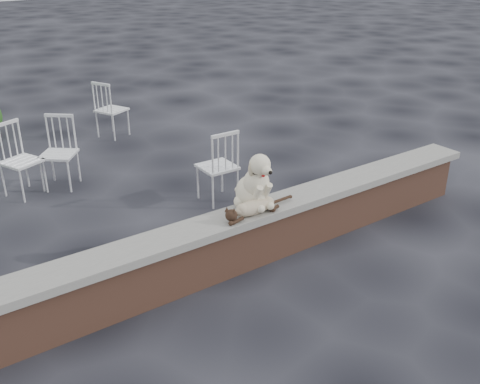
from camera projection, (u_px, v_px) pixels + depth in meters
ground at (251, 261)px, 5.57m from camera, size 60.00×60.00×0.00m
brick_wall at (251, 240)px, 5.46m from camera, size 6.00×0.30×0.50m
capstone at (251, 214)px, 5.34m from camera, size 6.20×0.40×0.08m
dog at (252, 179)px, 5.29m from camera, size 0.39×0.51×0.60m
cat at (254, 206)px, 5.22m from camera, size 1.00×0.24×0.17m
chair_b at (58, 153)px, 7.09m from camera, size 0.79×0.79×0.94m
chair_a at (21, 160)px, 6.86m from camera, size 0.74×0.74×0.94m
chair_c at (217, 165)px, 6.70m from camera, size 0.57×0.57×0.94m
chair_e at (112, 109)px, 8.98m from camera, size 0.74×0.74×0.94m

